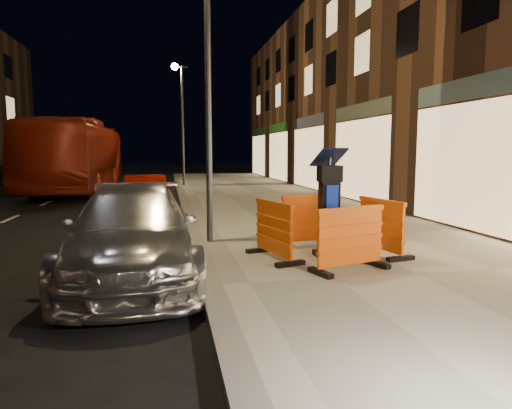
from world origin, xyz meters
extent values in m
plane|color=black|center=(0.00, 0.00, 0.00)|extent=(120.00, 120.00, 0.00)
cube|color=gray|center=(3.00, 0.00, 0.07)|extent=(6.00, 60.00, 0.15)
cube|color=slate|center=(0.00, 0.00, 0.07)|extent=(0.30, 60.00, 0.15)
cube|color=black|center=(2.11, 1.29, 1.01)|extent=(0.65, 0.65, 1.73)
cube|color=#FE600D|center=(2.11, 0.34, 0.63)|extent=(1.33, 0.86, 0.96)
cube|color=#FE600D|center=(2.11, 2.24, 0.63)|extent=(1.30, 0.71, 0.96)
cube|color=#FE600D|center=(1.16, 1.29, 0.63)|extent=(0.81, 1.32, 0.96)
cube|color=#FE600D|center=(3.06, 1.29, 0.63)|extent=(0.73, 1.31, 0.96)
imported|color=silver|center=(-1.09, 1.19, 0.00)|extent=(2.00, 4.71, 1.36)
imported|color=#9C1208|center=(-1.24, 8.54, 0.00)|extent=(1.45, 3.63, 1.17)
imported|color=maroon|center=(-4.74, 17.06, 0.00)|extent=(2.82, 11.88, 3.31)
cylinder|color=#3F3F44|center=(0.25, 3.00, 3.15)|extent=(0.12, 0.12, 6.00)
cylinder|color=#3F3F44|center=(0.25, 18.00, 3.15)|extent=(0.12, 0.12, 6.00)
camera|label=1|loc=(-0.54, -5.96, 1.94)|focal=32.00mm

